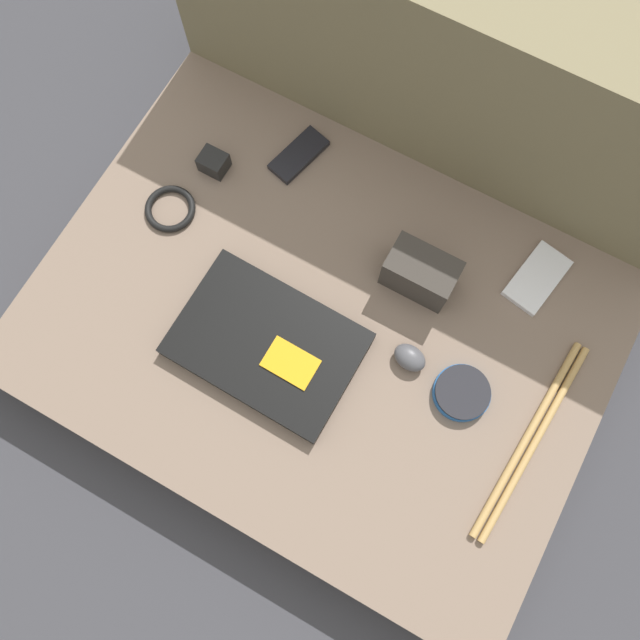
{
  "coord_description": "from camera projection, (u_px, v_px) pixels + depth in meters",
  "views": [
    {
      "loc": [
        0.14,
        -0.25,
        1.19
      ],
      "look_at": [
        0.0,
        0.0,
        0.13
      ],
      "focal_mm": 35.0,
      "sensor_mm": 36.0,
      "label": 1
    }
  ],
  "objects": [
    {
      "name": "ground_plane",
      "position": [
        320.0,
        338.0,
        1.23
      ],
      "size": [
        8.0,
        8.0,
        0.0
      ],
      "primitive_type": "plane",
      "color": "#38383D"
    },
    {
      "name": "couch_seat",
      "position": [
        320.0,
        331.0,
        1.17
      ],
      "size": [
        1.01,
        0.75,
        0.11
      ],
      "color": "#7A6656",
      "rests_on": "ground_plane"
    },
    {
      "name": "couch_backrest",
      "position": [
        449.0,
        78.0,
        1.1
      ],
      "size": [
        1.01,
        0.2,
        0.48
      ],
      "color": "#756B4C",
      "rests_on": "ground_plane"
    },
    {
      "name": "laptop",
      "position": [
        267.0,
        344.0,
        1.09
      ],
      "size": [
        0.32,
        0.22,
        0.03
      ],
      "rotation": [
        0.0,
        0.0,
        -0.02
      ],
      "color": "black",
      "rests_on": "couch_seat"
    },
    {
      "name": "computer_mouse",
      "position": [
        410.0,
        358.0,
        1.08
      ],
      "size": [
        0.06,
        0.05,
        0.03
      ],
      "rotation": [
        0.0,
        0.0,
        -0.14
      ],
      "color": "#4C4C51",
      "rests_on": "couch_seat"
    },
    {
      "name": "speaker_puck",
      "position": [
        462.0,
        393.0,
        1.07
      ],
      "size": [
        0.1,
        0.1,
        0.02
      ],
      "color": "#1E569E",
      "rests_on": "couch_seat"
    },
    {
      "name": "phone_silver",
      "position": [
        299.0,
        155.0,
        1.2
      ],
      "size": [
        0.08,
        0.13,
        0.01
      ],
      "rotation": [
        0.0,
        0.0,
        -0.25
      ],
      "color": "black",
      "rests_on": "couch_seat"
    },
    {
      "name": "phone_black",
      "position": [
        537.0,
        278.0,
        1.13
      ],
      "size": [
        0.09,
        0.14,
        0.01
      ],
      "rotation": [
        0.0,
        0.0,
        -0.18
      ],
      "color": "silver",
      "rests_on": "couch_seat"
    },
    {
      "name": "camera_pouch",
      "position": [
        420.0,
        273.0,
        1.09
      ],
      "size": [
        0.12,
        0.07,
        0.09
      ],
      "color": "#38332D",
      "rests_on": "couch_seat"
    },
    {
      "name": "charger_brick",
      "position": [
        214.0,
        162.0,
        1.18
      ],
      "size": [
        0.05,
        0.04,
        0.04
      ],
      "color": "black",
      "rests_on": "couch_seat"
    },
    {
      "name": "cable_coil",
      "position": [
        170.0,
        209.0,
        1.17
      ],
      "size": [
        0.1,
        0.1,
        0.01
      ],
      "color": "black",
      "rests_on": "couch_seat"
    },
    {
      "name": "drumstick_pair",
      "position": [
        531.0,
        439.0,
        1.05
      ],
      "size": [
        0.05,
        0.38,
        0.01
      ],
      "rotation": [
        0.0,
        0.0,
        -0.07
      ],
      "color": "tan",
      "rests_on": "couch_seat"
    }
  ]
}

